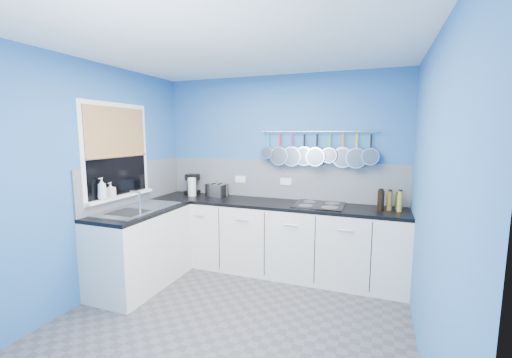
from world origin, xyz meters
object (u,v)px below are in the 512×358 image
Objects in this scene: toaster at (217,190)px; soap_bottle_a at (102,189)px; coffee_maker at (192,184)px; canister at (223,192)px; paper_towel at (192,187)px; hob at (319,205)px; soap_bottle_b at (111,190)px.

soap_bottle_a is at bearing -101.76° from toaster.
soap_bottle_a reaches higher than coffee_maker.
toaster is at bearing -174.91° from canister.
paper_towel is at bearing -148.32° from toaster.
toaster is at bearing 176.14° from hob.
canister is 1.34m from hob.
canister is at bearing 56.84° from soap_bottle_b.
coffee_maker is (0.29, 1.33, -0.13)m from soap_bottle_a.
soap_bottle_a reaches higher than toaster.
coffee_maker is at bearing -167.37° from toaster.
paper_towel is 1.76m from hob.
soap_bottle_a is 1.98× the size of canister.
coffee_maker is 0.41m from toaster.
soap_bottle_a is 0.91× the size of toaster.
soap_bottle_a is 0.84× the size of coffee_maker.
canister is (0.78, 1.32, -0.21)m from soap_bottle_a.
paper_towel is 0.43× the size of hob.
soap_bottle_a is 1.39× the size of soap_bottle_b.
soap_bottle_b is 1.44m from canister.
paper_towel is at bearing 73.52° from soap_bottle_a.
paper_towel reaches higher than hob.
toaster is at bearing 15.53° from paper_towel.
soap_bottle_a is at bearing -95.67° from coffee_maker.
canister is at bearing 175.54° from hob.
canister is at bearing 59.29° from soap_bottle_a.
paper_towel is at bearing -166.60° from canister.
coffee_maker is 0.49× the size of hob.
soap_bottle_a is 1.37m from coffee_maker.
soap_bottle_b is 1.43× the size of canister.
paper_towel is 2.08× the size of canister.
soap_bottle_b is at bearing -123.16° from canister.
paper_towel is 0.44m from canister.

